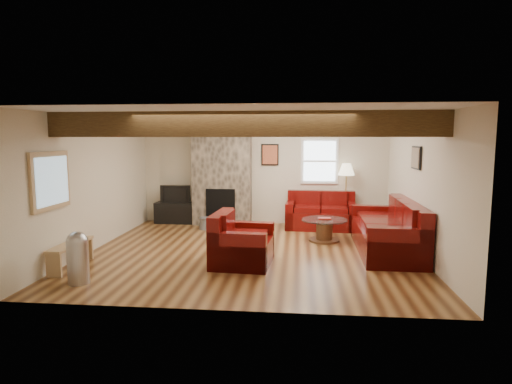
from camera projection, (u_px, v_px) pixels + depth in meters
room at (252, 185)px, 7.81m from camera, size 8.00×8.00×8.00m
oak_beam at (243, 124)px, 6.44m from camera, size 6.00×0.36×0.38m
chimney_breast at (222, 175)px, 10.37m from camera, size 1.40×0.67×2.50m
back_window at (320, 161)px, 10.31m from camera, size 0.90×0.08×1.10m
hatch_window at (51, 181)px, 6.59m from camera, size 0.08×1.00×0.90m
ceiling_dome at (302, 121)px, 8.46m from camera, size 0.40×0.40×0.18m
artwork_back at (270, 155)px, 10.41m from camera, size 0.42×0.06×0.52m
artwork_right at (416, 158)px, 7.75m from camera, size 0.06×0.55×0.42m
sofa_three at (386, 227)px, 7.91m from camera, size 1.08×2.47×0.95m
loveseat at (321, 210)px, 9.98m from camera, size 1.65×1.01×0.85m
armchair_red at (243, 239)px, 7.15m from camera, size 1.01×1.13×0.87m
coffee_table at (324, 230)px, 8.76m from camera, size 0.93×0.93×0.49m
tv_cabinet at (177, 213)px, 10.64m from camera, size 1.03×0.41×0.52m
television at (176, 194)px, 10.58m from camera, size 0.75×0.10×0.43m
floor_lamp at (346, 173)px, 10.02m from camera, size 0.39×0.39×1.51m
pine_bench at (71, 255)px, 6.96m from camera, size 0.25×1.09×0.41m
pedal_bin at (78, 258)px, 6.19m from camera, size 0.38×0.38×0.77m
coal_bucket at (206, 223)px, 9.91m from camera, size 0.30×0.30×0.28m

